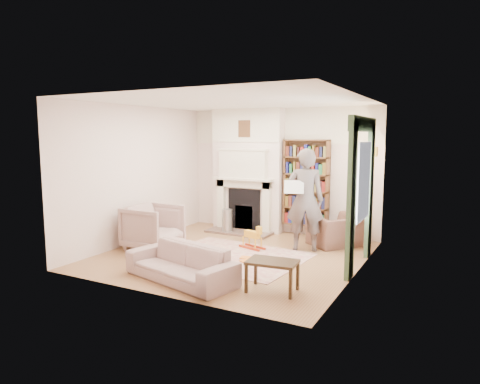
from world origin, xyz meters
The scene contains 25 objects.
floor centered at (0.00, 0.00, 0.00)m, with size 4.50×4.50×0.00m, color brown.
ceiling centered at (0.00, 0.00, 2.80)m, with size 4.50×4.50×0.00m, color white.
wall_back centered at (0.00, 2.25, 1.40)m, with size 4.50×4.50×0.00m, color white.
wall_front centered at (0.00, -2.25, 1.40)m, with size 4.50×4.50×0.00m, color white.
wall_left centered at (-2.25, 0.00, 1.40)m, with size 4.50×4.50×0.00m, color white.
wall_right centered at (2.25, 0.00, 1.40)m, with size 4.50×4.50×0.00m, color white.
fireplace centered at (-0.75, 2.05, 1.39)m, with size 1.70×0.58×2.80m.
bookcase centered at (0.65, 2.12, 1.18)m, with size 1.00×0.24×1.85m, color brown.
window centered at (2.23, 0.40, 1.45)m, with size 0.02×0.90×1.30m, color silver.
curtain_left centered at (2.20, -0.30, 1.20)m, with size 0.07×0.32×2.40m, color #324A2F.
curtain_right centered at (2.20, 1.10, 1.20)m, with size 0.07×0.32×2.40m, color #324A2F.
pelmet centered at (2.19, 0.40, 2.38)m, with size 0.09×1.70×0.24m, color #324A2F.
wall_sconce centered at (2.03, 1.50, 1.90)m, with size 0.20×0.24×0.24m, color gold, non-canonical shape.
rug centered at (0.03, -0.11, 0.01)m, with size 2.53×1.95×0.01m, color beige.
armchair_reading centered at (1.49, 1.53, 0.31)m, with size 0.95×0.83×0.62m, color #4E3229.
armchair_left centered at (-1.60, -0.34, 0.43)m, with size 0.92×0.95×0.86m, color #C1B19F.
sofa centered at (-0.05, -1.60, 0.27)m, with size 1.86×0.73×0.54m, color #BAA79A.
man_reading centered at (1.04, 0.93, 0.98)m, with size 0.72×0.47×1.96m, color #514541.
newspaper centered at (0.89, 0.73, 1.24)m, with size 0.37×0.02×0.26m, color silver.
coffee_table centered at (1.38, -1.38, 0.23)m, with size 0.70×0.45×0.45m, color #2F2010, non-canonical shape.
paraffin_heater centered at (-0.98, 1.49, 0.28)m, with size 0.24×0.24×0.55m, color #A2A5A9.
rocking_horse centered at (0.11, 0.55, 0.24)m, with size 0.54×0.21×0.47m, color gold, non-canonical shape.
board_game centered at (-0.57, -0.41, 0.03)m, with size 0.39×0.39×0.03m, color gold.
game_box_lid centered at (-0.78, -0.18, 0.04)m, with size 0.31×0.20×0.05m, color #9D2011.
comic_annuals centered at (0.14, -0.40, 0.02)m, with size 0.94×0.73×0.02m.
Camera 1 is at (3.70, -6.76, 2.20)m, focal length 32.00 mm.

